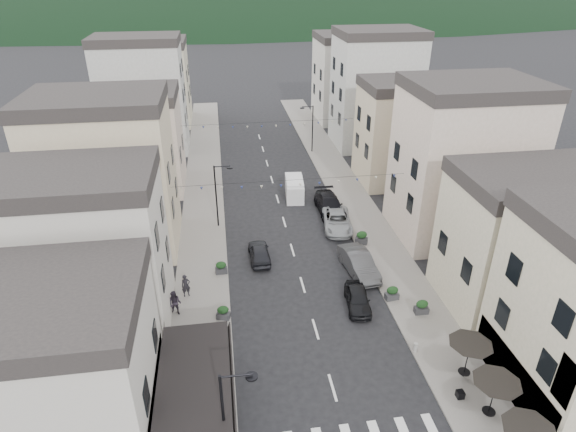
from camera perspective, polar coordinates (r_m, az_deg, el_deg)
name	(u,v)px	position (r m, az deg, el deg)	size (l,w,h in m)	color
sidewalk_left	(204,199)	(50.00, -9.97, 2.02)	(4.00, 76.00, 0.12)	slate
sidewalk_right	(346,190)	(51.59, 6.90, 3.09)	(4.00, 76.00, 0.12)	slate
hill_backdrop	(220,3)	(313.89, -8.04, 23.72)	(640.00, 360.00, 70.00)	black
boutique_building	(21,381)	(27.15, -29.08, -16.69)	(12.00, 8.00, 8.00)	beige
boutique_awning	(199,375)	(25.89, -10.47, -18.05)	(3.77, 7.50, 3.28)	black
buildings_row_left	(132,128)	(53.91, -18.00, 9.94)	(10.20, 54.16, 14.00)	beige
buildings_row_right	(400,117)	(55.65, 13.19, 11.31)	(10.20, 54.16, 14.50)	#B4AF8F
cafe_terrace	(496,386)	(28.14, 23.42, -17.99)	(2.50, 8.10, 2.53)	black
streetlamp_left_near	(229,412)	(23.37, -6.97, -22.11)	(1.70, 0.56, 6.00)	black
streetlamp_left_far	(219,190)	(42.98, -8.19, 3.09)	(1.70, 0.56, 6.00)	black
streetlamp_right_far	(310,124)	(60.86, 2.67, 10.83)	(1.70, 0.56, 6.00)	black
bollards	(335,389)	(28.65, 5.58, -19.74)	(11.66, 10.26, 0.60)	gray
bunting_near	(291,184)	(38.90, 0.33, 3.81)	(19.00, 0.28, 0.62)	black
bunting_far	(269,125)	(53.78, -2.28, 10.71)	(19.00, 0.28, 0.62)	black
parked_car_a	(358,299)	(34.50, 8.25, -9.66)	(1.57, 3.89, 1.33)	black
parked_car_b	(359,263)	(37.86, 8.40, -5.56)	(1.78, 5.11, 1.68)	#38393B
parked_car_c	(337,221)	(43.83, 5.84, -0.56)	(2.47, 5.36, 1.49)	gray
parked_car_d	(330,205)	(46.49, 4.94, 1.32)	(2.27, 5.59, 1.62)	black
parked_car_e	(259,253)	(39.14, -3.41, -4.35)	(1.60, 3.99, 1.36)	black
delivery_van	(294,188)	(49.38, 0.76, 3.37)	(2.15, 4.53, 2.10)	white
pedestrian_a	(186,286)	(35.56, -12.01, -8.08)	(0.64, 0.42, 1.75)	black
pedestrian_b	(175,303)	(34.02, -13.26, -10.02)	(0.90, 0.70, 1.84)	black
planter_la	(223,313)	(33.34, -7.70, -11.27)	(1.01, 0.75, 1.00)	#313133
planter_lb	(221,268)	(37.72, -7.92, -6.07)	(0.93, 0.54, 1.02)	#2B2B2E
planter_ra	(422,307)	(34.71, 15.57, -10.33)	(0.97, 0.56, 1.06)	#2A2A2C
planter_rb	(392,293)	(35.49, 12.25, -8.91)	(1.01, 0.64, 1.07)	#323235
planter_rc	(362,237)	(41.60, 8.72, -2.53)	(1.18, 0.95, 1.16)	#28282A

